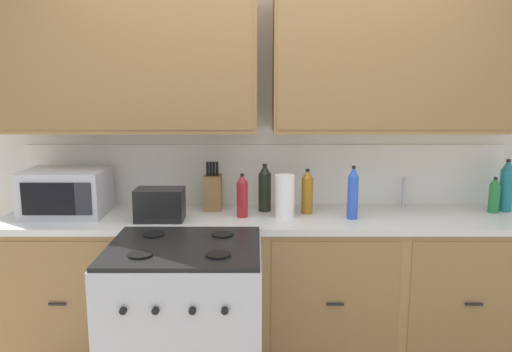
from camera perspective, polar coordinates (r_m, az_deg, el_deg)
wall_unit at (r=3.23m, az=1.21°, el=8.87°), size 4.36×0.40×2.39m
counter_run at (r=3.28m, az=1.19°, el=-12.03°), size 3.19×0.64×0.92m
stove_range at (r=2.73m, az=-7.65°, el=-17.03°), size 0.76×0.68×0.95m
microwave at (r=3.33m, az=-20.26°, el=-1.72°), size 0.48×0.37×0.28m
toaster at (r=3.06m, az=-10.52°, el=-3.13°), size 0.28×0.18×0.19m
knife_block at (r=3.27m, az=-4.68°, el=-1.76°), size 0.11×0.14×0.31m
sink_faucet at (r=3.45m, az=16.33°, el=-1.74°), size 0.02×0.02×0.20m
paper_towel_roll at (r=3.06m, az=3.39°, el=-2.27°), size 0.12×0.12×0.26m
bottle_dark at (r=3.21m, az=1.09°, el=-1.36°), size 0.08×0.08×0.30m
bottle_amber at (r=3.17m, az=5.90°, el=-1.76°), size 0.07×0.07×0.28m
bottle_green at (r=3.51m, az=25.21°, el=-1.97°), size 0.06×0.06×0.22m
bottle_red at (r=3.07m, az=-1.39°, el=-2.23°), size 0.07×0.07×0.27m
bottle_blue at (r=3.08m, az=10.93°, el=-1.90°), size 0.06×0.06×0.32m
bottle_teal at (r=3.58m, az=26.32°, el=-1.01°), size 0.08×0.08×0.33m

